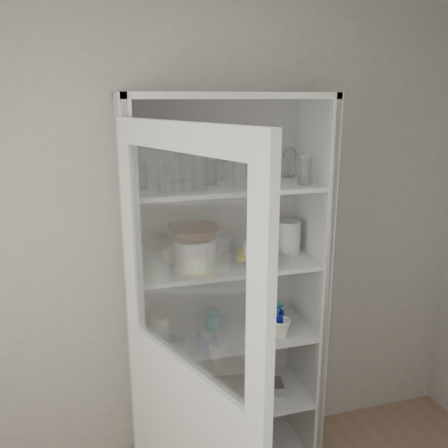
{
  "coord_description": "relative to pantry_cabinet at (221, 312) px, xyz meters",
  "views": [
    {
      "loc": [
        -0.45,
        -0.95,
        2.08
      ],
      "look_at": [
        0.2,
        1.27,
        1.46
      ],
      "focal_mm": 38.0,
      "sensor_mm": 36.0,
      "label": 1
    }
  ],
  "objects": [
    {
      "name": "cupboard_door",
      "position": [
        -0.33,
        -0.71,
        -0.07
      ],
      "size": [
        0.37,
        0.85,
        2.0
      ],
      "rotation": [
        0.0,
        0.0,
        -1.19
      ],
      "color": "silver",
      "rests_on": "floor"
    },
    {
      "name": "goblet_1",
      "position": [
        -0.16,
        0.04,
        0.81
      ],
      "size": [
        0.08,
        0.08,
        0.17
      ],
      "primitive_type": null,
      "color": "silver",
      "rests_on": "shelf_glass"
    },
    {
      "name": "goblet_2",
      "position": [
        0.03,
        0.05,
        0.81
      ],
      "size": [
        0.08,
        0.08,
        0.18
      ],
      "primitive_type": null,
      "color": "silver",
      "rests_on": "shelf_glass"
    },
    {
      "name": "grey_bowl_stack",
      "position": [
        0.36,
        -0.04,
        0.41
      ],
      "size": [
        0.14,
        0.14,
        0.18
      ],
      "primitive_type": "cylinder",
      "color": "#B5BBBB",
      "rests_on": "shelf_plates"
    },
    {
      "name": "tumbler_1",
      "position": [
        -0.26,
        -0.18,
        0.78
      ],
      "size": [
        0.07,
        0.07,
        0.13
      ],
      "primitive_type": "cylinder",
      "rotation": [
        0.0,
        0.0,
        0.14
      ],
      "color": "silver",
      "rests_on": "shelf_glass"
    },
    {
      "name": "pantry_cabinet",
      "position": [
        0.0,
        0.0,
        0.0
      ],
      "size": [
        1.0,
        0.45,
        2.1
      ],
      "color": "silver",
      "rests_on": "floor"
    },
    {
      "name": "teal_jar",
      "position": [
        -0.05,
        -0.01,
        -0.03
      ],
      "size": [
        0.08,
        0.08,
        0.1
      ],
      "color": "teal",
      "rests_on": "shelf_mugs"
    },
    {
      "name": "tumbler_7",
      "position": [
        -0.41,
        -0.06,
        0.79
      ],
      "size": [
        0.1,
        0.1,
        0.15
      ],
      "primitive_type": "cylinder",
      "rotation": [
        0.0,
        0.0,
        -0.41
      ],
      "color": "silver",
      "rests_on": "shelf_glass"
    },
    {
      "name": "plate_stack_back",
      "position": [
        -0.22,
        0.04,
        0.37
      ],
      "size": [
        0.19,
        0.19,
        0.1
      ],
      "primitive_type": "cylinder",
      "color": "white",
      "rests_on": "shelf_plates"
    },
    {
      "name": "tumbler_3",
      "position": [
        -0.15,
        -0.19,
        0.8
      ],
      "size": [
        0.09,
        0.09,
        0.15
      ],
      "primitive_type": "cylinder",
      "rotation": [
        0.0,
        0.0,
        -0.2
      ],
      "color": "silver",
      "rests_on": "shelf_glass"
    },
    {
      "name": "yellow_trivet",
      "position": [
        0.17,
        -0.08,
        0.35
      ],
      "size": [
        0.23,
        0.23,
        0.01
      ],
      "primitive_type": "cube",
      "rotation": [
        0.0,
        0.0,
        -0.31
      ],
      "color": "gold",
      "rests_on": "glass_platter"
    },
    {
      "name": "cream_bowl",
      "position": [
        -0.17,
        -0.11,
        0.44
      ],
      "size": [
        0.23,
        0.23,
        0.06
      ],
      "primitive_type": "cylinder",
      "rotation": [
        0.0,
        0.0,
        -0.11
      ],
      "color": "silver",
      "rests_on": "plate_stack_front"
    },
    {
      "name": "tumbler_2",
      "position": [
        -0.2,
        -0.18,
        0.79
      ],
      "size": [
        0.08,
        0.08,
        0.14
      ],
      "primitive_type": "cylinder",
      "rotation": [
        0.0,
        0.0,
        -0.11
      ],
      "color": "silver",
      "rests_on": "shelf_glass"
    },
    {
      "name": "goblet_3",
      "position": [
        0.4,
        0.06,
        0.81
      ],
      "size": [
        0.08,
        0.08,
        0.17
      ],
      "primitive_type": null,
      "color": "silver",
      "rests_on": "shelf_glass"
    },
    {
      "name": "tumbler_4",
      "position": [
        0.05,
        -0.17,
        0.79
      ],
      "size": [
        0.08,
        0.08,
        0.14
      ],
      "primitive_type": "cylinder",
      "rotation": [
        0.0,
        0.0,
        -0.06
      ],
      "color": "silver",
      "rests_on": "shelf_glass"
    },
    {
      "name": "cream_dish",
      "position": [
        -0.27,
        -0.1,
        -0.44
      ],
      "size": [
        0.29,
        0.29,
        0.08
      ],
      "primitive_type": "imported",
      "rotation": [
        0.0,
        0.0,
        -0.15
      ],
      "color": "silver",
      "rests_on": "shelf_bot"
    },
    {
      "name": "mug_blue",
      "position": [
        0.25,
        -0.12,
        -0.03
      ],
      "size": [
        0.16,
        0.16,
        0.11
      ],
      "primitive_type": "imported",
      "rotation": [
        0.0,
        0.0,
        -0.16
      ],
      "color": "navy",
      "rests_on": "shelf_mugs"
    },
    {
      "name": "terracotta_bowl",
      "position": [
        -0.17,
        -0.11,
        0.5
      ],
      "size": [
        0.27,
        0.27,
        0.06
      ],
      "primitive_type": "imported",
      "rotation": [
        0.0,
        0.0,
        -0.05
      ],
      "color": "brown",
      "rests_on": "cream_bowl"
    },
    {
      "name": "tumbler_5",
      "position": [
        0.38,
        -0.18,
        0.79
      ],
      "size": [
        0.08,
        0.08,
        0.13
      ],
      "primitive_type": "cylinder",
      "rotation": [
        0.0,
        0.0,
        -0.33
      ],
      "color": "silver",
      "rests_on": "shelf_glass"
    },
    {
      "name": "wall_back",
      "position": [
        -0.2,
        0.16,
        0.36
      ],
      "size": [
        3.6,
        0.02,
        2.6
      ],
      "primitive_type": "cube",
      "color": "#9E9D9A",
      "rests_on": "ground"
    },
    {
      "name": "tumbler_9",
      "position": [
        -0.07,
        -0.05,
        0.8
      ],
      "size": [
        0.1,
        0.1,
        0.16
      ],
      "primitive_type": "cylinder",
      "rotation": [
        0.0,
        0.0,
        0.28
      ],
      "color": "silver",
      "rests_on": "shelf_glass"
    },
    {
      "name": "measuring_cups",
      "position": [
        -0.3,
        -0.14,
        -0.06
      ],
      "size": [
        0.09,
        0.09,
        0.04
      ],
      "primitive_type": "cylinder",
      "color": "silver",
      "rests_on": "shelf_mugs"
    },
    {
      "name": "tumbler_8",
      "position": [
        -0.41,
        -0.06,
        0.78
      ],
      "size": [
        0.07,
        0.07,
        0.13
      ],
      "primitive_type": "cylinder",
      "rotation": [
        0.0,
        0.0,
        -0.04
      ],
      "color": "silver",
      "rests_on": "shelf_glass"
    },
    {
      "name": "mug_white",
      "position": [
        0.27,
        -0.2,
        -0.03
      ],
      "size": [
        0.14,
        0.14,
        0.1
      ],
      "primitive_type": "imported",
      "rotation": [
        0.0,
        0.0,
        0.39
      ],
      "color": "white",
      "rests_on": "shelf_mugs"
    },
    {
      "name": "mug_teal",
      "position": [
        0.3,
        -0.04,
        -0.03
      ],
      "size": [
        0.11,
        0.11,
        0.11
      ],
      "primitive_type": "imported",
      "rotation": [
        0.0,
        0.0,
        -0.0
      ],
      "color": "teal",
      "rests_on": "shelf_mugs"
    },
    {
      "name": "tin_box",
      "position": [
        0.25,
        -0.09,
        -0.45
      ],
      "size": [
        0.2,
        0.15,
        0.05
      ],
      "primitive_type": "cube",
      "rotation": [
        0.0,
        0.0,
        -0.18
      ],
      "color": "#969696",
      "rests_on": "shelf_bot"
    },
    {
      "name": "tumbler_6",
      "position": [
        0.38,
        -0.18,
        0.8
      ],
      "size": [
        0.09,
        0.09,
        0.15
      ],
      "primitive_type": "cylinder",
      "rotation": [
        0.0,
        0.0,
        0.18
      ],
      "color": "silver",
      "rests_on": "shelf_glass"
    },
    {
      "name": "white_ramekin",
      "position": [
        0.17,
        -0.08,
        0.38
      ],
      "size": [
        0.13,
        0.13,
        0.06
      ],
      "primitive_type": "cylinder",
      "rotation": [
        0.0,
        0.0,
        -0.0
      ],
      "color": "white",
      "rests_on": "yellow_trivet"
    },
    {
      "name": "glass_platter",
      "position": [
        0.17,
        -0.08,
        0.33
      ],
      "size": [
        0.47,
        0.47,
        0.02
      ],
      "primitive_type": "cylinder",
      "rotation": [
        0.0,
        0.0,
        -0.4
      ],
      "color": "silver",
      "rests_on": "shelf_plates"
    },
    {
      "name": "tumbler_0",
      "position": [
        -0.31,
        -0.21,
        0.8
      ],
      "size": [
        0.09,
        0.09,
        0.15
      ],
      "primitive_type": "cylinder",
      "rotation": [
        0.0,
        0.0,
        0.14
      ],
      "color": "silver",
      "rests_on": "shelf_glass"
    },
    {
      "name": "plate_stack_front",
      "position": [
        -0.17,
        -0.11,
        0.36
      ],
      "size": [
        0.21,
        0.21,
        0.08
      ],
      "primitive_type": "cylinder",
      "color": "white",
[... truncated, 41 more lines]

